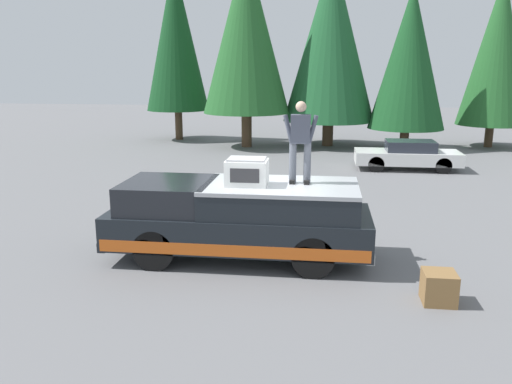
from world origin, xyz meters
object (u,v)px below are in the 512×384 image
(person_on_truck_bed, at_px, (300,140))
(wooden_crate, at_px, (439,287))
(parked_car_white, at_px, (408,155))
(compressor_unit, at_px, (247,172))
(pickup_truck, at_px, (239,219))

(person_on_truck_bed, bearing_deg, wooden_crate, -126.88)
(parked_car_white, bearing_deg, wooden_crate, 174.05)
(compressor_unit, height_order, person_on_truck_bed, person_on_truck_bed)
(pickup_truck, height_order, wooden_crate, pickup_truck)
(person_on_truck_bed, height_order, parked_car_white, person_on_truck_bed)
(pickup_truck, height_order, person_on_truck_bed, person_on_truck_bed)
(parked_car_white, relative_size, wooden_crate, 7.32)
(pickup_truck, bearing_deg, parked_car_white, -25.32)
(pickup_truck, bearing_deg, wooden_crate, -114.57)
(pickup_truck, distance_m, parked_car_white, 11.91)
(pickup_truck, bearing_deg, person_on_truck_bed, -82.28)
(person_on_truck_bed, relative_size, parked_car_white, 0.41)
(pickup_truck, bearing_deg, compressor_unit, -128.62)
(pickup_truck, relative_size, parked_car_white, 1.35)
(pickup_truck, xyz_separation_m, parked_car_white, (10.76, -5.09, -0.29))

